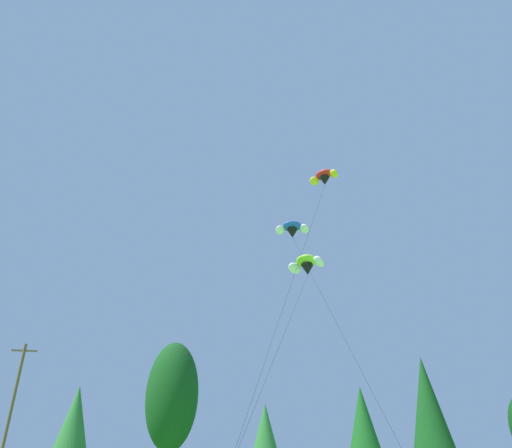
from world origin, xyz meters
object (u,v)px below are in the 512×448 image
at_px(parafoil_kite_high_red_yellow, 324,178).
at_px(parafoil_kite_mid_blue_white, 292,229).
at_px(utility_pole, 11,411).
at_px(parafoil_kite_far_lime_white, 307,265).

relative_size(parafoil_kite_high_red_yellow, parafoil_kite_mid_blue_white, 1.16).
distance_m(utility_pole, parafoil_kite_mid_blue_white, 28.62).
bearing_deg(utility_pole, parafoil_kite_far_lime_white, -33.45).
bearing_deg(parafoil_kite_mid_blue_white, parafoil_kite_far_lime_white, -85.83).
distance_m(parafoil_kite_high_red_yellow, parafoil_kite_mid_blue_white, 5.28).
bearing_deg(utility_pole, parafoil_kite_mid_blue_white, -28.32).
xyz_separation_m(utility_pole, parafoil_kite_mid_blue_white, (22.20, -11.97, 13.52)).
xyz_separation_m(parafoil_kite_mid_blue_white, parafoil_kite_far_lime_white, (0.21, -2.84, -4.35)).
bearing_deg(parafoil_kite_mid_blue_white, parafoil_kite_high_red_yellow, -69.87).
bearing_deg(parafoil_kite_high_red_yellow, parafoil_kite_mid_blue_white, 110.13).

